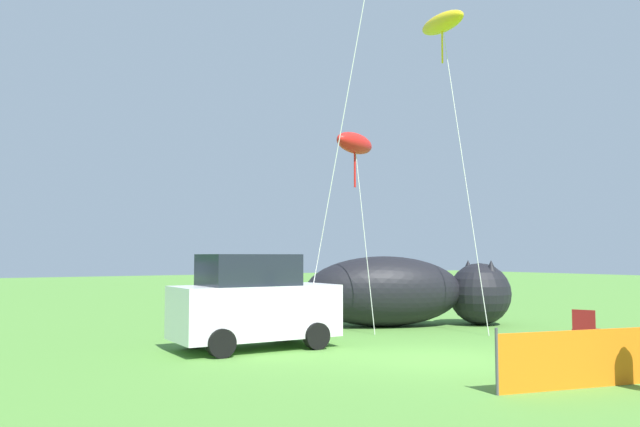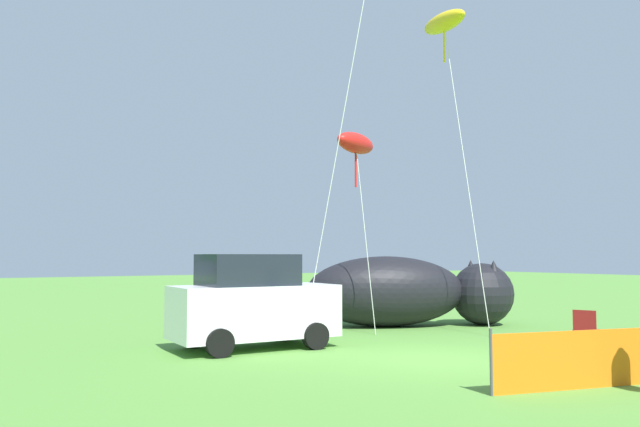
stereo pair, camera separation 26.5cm
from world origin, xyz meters
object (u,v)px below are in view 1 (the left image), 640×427
(folding_chair, at_px, (585,326))
(inflatable_cat, at_px, (405,294))
(kite_yellow_hero, at_px, (442,24))
(parked_car, at_px, (254,303))
(kite_red_lizard, at_px, (355,144))

(folding_chair, xyz_separation_m, inflatable_cat, (-0.51, 6.02, 0.48))
(folding_chair, height_order, kite_yellow_hero, kite_yellow_hero)
(parked_car, bearing_deg, kite_yellow_hero, 7.35)
(inflatable_cat, distance_m, kite_red_lizard, 5.11)
(folding_chair, relative_size, inflatable_cat, 0.14)
(parked_car, height_order, inflatable_cat, parked_car)
(inflatable_cat, bearing_deg, parked_car, -140.68)
(folding_chair, xyz_separation_m, kite_red_lizard, (-2.88, 5.44, 4.98))
(inflatable_cat, height_order, kite_yellow_hero, kite_yellow_hero)
(folding_chair, bearing_deg, inflatable_cat, 71.92)
(inflatable_cat, xyz_separation_m, kite_red_lizard, (-2.37, -0.58, 4.49))
(folding_chair, bearing_deg, parked_car, 124.84)
(inflatable_cat, relative_size, kite_yellow_hero, 0.66)
(parked_car, distance_m, kite_yellow_hero, 11.02)
(folding_chair, bearing_deg, kite_red_lizard, 94.95)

